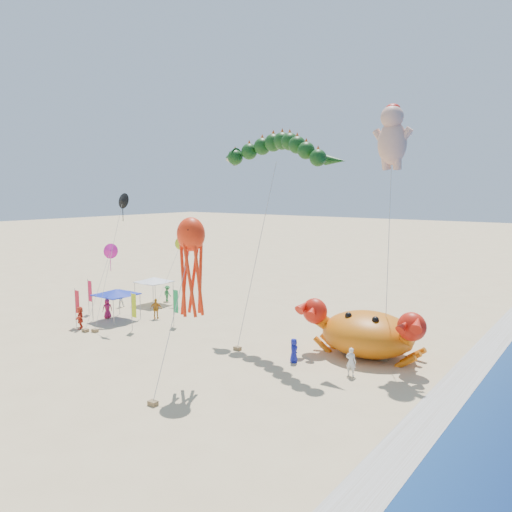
{
  "coord_description": "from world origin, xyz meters",
  "views": [
    {
      "loc": [
        18.95,
        -26.47,
        11.2
      ],
      "look_at": [
        -2.0,
        2.0,
        6.5
      ],
      "focal_mm": 35.0,
      "sensor_mm": 36.0,
      "label": 1
    }
  ],
  "objects_px": {
    "canopy_white": "(154,280)",
    "dragon_kite": "(275,155)",
    "octopus_kite": "(191,259)",
    "canopy_blue": "(116,292)",
    "cherub_kite": "(392,136)",
    "crab_inflatable": "(367,332)"
  },
  "relations": [
    {
      "from": "canopy_blue",
      "to": "canopy_white",
      "type": "bearing_deg",
      "value": 107.36
    },
    {
      "from": "cherub_kite",
      "to": "octopus_kite",
      "type": "height_order",
      "value": "cherub_kite"
    },
    {
      "from": "crab_inflatable",
      "to": "cherub_kite",
      "type": "relative_size",
      "value": 0.51
    },
    {
      "from": "dragon_kite",
      "to": "cherub_kite",
      "type": "xyz_separation_m",
      "value": [
        7.97,
        1.89,
        0.98
      ]
    },
    {
      "from": "canopy_blue",
      "to": "octopus_kite",
      "type": "bearing_deg",
      "value": -22.99
    },
    {
      "from": "canopy_blue",
      "to": "canopy_white",
      "type": "height_order",
      "value": "same"
    },
    {
      "from": "canopy_blue",
      "to": "canopy_white",
      "type": "distance_m",
      "value": 6.31
    },
    {
      "from": "dragon_kite",
      "to": "octopus_kite",
      "type": "bearing_deg",
      "value": -84.59
    },
    {
      "from": "cherub_kite",
      "to": "octopus_kite",
      "type": "relative_size",
      "value": 1.73
    },
    {
      "from": "octopus_kite",
      "to": "canopy_white",
      "type": "distance_m",
      "value": 21.66
    },
    {
      "from": "cherub_kite",
      "to": "crab_inflatable",
      "type": "bearing_deg",
      "value": -123.55
    },
    {
      "from": "octopus_kite",
      "to": "crab_inflatable",
      "type": "bearing_deg",
      "value": 58.95
    },
    {
      "from": "dragon_kite",
      "to": "cherub_kite",
      "type": "height_order",
      "value": "cherub_kite"
    },
    {
      "from": "octopus_kite",
      "to": "canopy_blue",
      "type": "distance_m",
      "value": 17.18
    },
    {
      "from": "octopus_kite",
      "to": "canopy_white",
      "type": "relative_size",
      "value": 3.07
    },
    {
      "from": "octopus_kite",
      "to": "canopy_blue",
      "type": "relative_size",
      "value": 2.86
    },
    {
      "from": "octopus_kite",
      "to": "dragon_kite",
      "type": "bearing_deg",
      "value": 95.41
    },
    {
      "from": "crab_inflatable",
      "to": "canopy_blue",
      "type": "relative_size",
      "value": 2.53
    },
    {
      "from": "canopy_blue",
      "to": "crab_inflatable",
      "type": "bearing_deg",
      "value": 10.42
    },
    {
      "from": "cherub_kite",
      "to": "canopy_white",
      "type": "bearing_deg",
      "value": 177.96
    },
    {
      "from": "octopus_kite",
      "to": "canopy_white",
      "type": "bearing_deg",
      "value": 143.86
    },
    {
      "from": "canopy_white",
      "to": "dragon_kite",
      "type": "bearing_deg",
      "value": -9.65
    }
  ]
}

